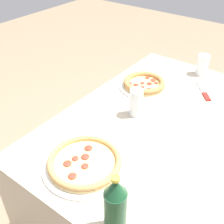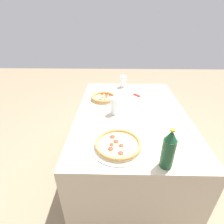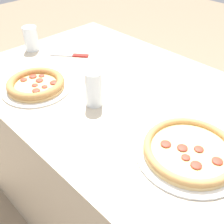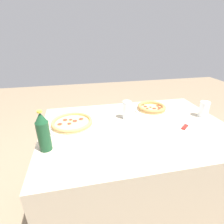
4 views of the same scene
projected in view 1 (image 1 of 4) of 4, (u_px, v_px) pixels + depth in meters
name	position (u px, v px, depth m)	size (l,w,h in m)	color
ground_plane	(151.00, 220.00, 1.76)	(8.00, 8.00, 0.00)	#847056
table	(156.00, 178.00, 1.53)	(1.28, 0.88, 0.78)	#B7A88E
pizza_pepperoni	(85.00, 163.00, 1.07)	(0.33, 0.33, 0.04)	white
pizza_salami	(144.00, 84.00, 1.55)	(0.28, 0.28, 0.04)	silver
glass_iced_tea	(202.00, 66.00, 1.66)	(0.07, 0.07, 0.12)	white
glass_cola	(136.00, 103.00, 1.32)	(0.06, 0.06, 0.14)	white
beer_bottle	(115.00, 207.00, 0.80)	(0.07, 0.07, 0.24)	#194728
knife	(204.00, 92.00, 1.51)	(0.17, 0.14, 0.01)	maroon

